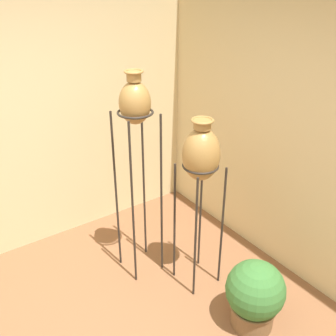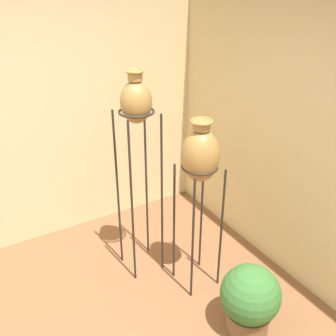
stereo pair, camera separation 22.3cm
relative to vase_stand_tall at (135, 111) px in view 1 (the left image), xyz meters
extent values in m
cylinder|color=#28231E|center=(-0.15, -0.15, -0.80)|extent=(0.02, 0.02, 1.58)
cylinder|color=#28231E|center=(0.15, -0.15, -0.80)|extent=(0.02, 0.02, 1.58)
cylinder|color=#28231E|center=(-0.15, 0.15, -0.80)|extent=(0.02, 0.02, 1.58)
cylinder|color=#28231E|center=(0.15, 0.15, -0.80)|extent=(0.02, 0.02, 1.58)
torus|color=#28231E|center=(0.00, 0.00, -0.01)|extent=(0.30, 0.30, 0.02)
ellipsoid|color=olive|center=(0.00, 0.00, 0.07)|extent=(0.26, 0.26, 0.35)
cylinder|color=olive|center=(0.00, 0.00, 0.28)|extent=(0.12, 0.12, 0.07)
torus|color=olive|center=(0.00, 0.00, 0.32)|extent=(0.15, 0.15, 0.02)
cylinder|color=#28231E|center=(0.18, -0.60, -1.00)|extent=(0.02, 0.02, 1.19)
cylinder|color=#28231E|center=(0.48, -0.60, -1.00)|extent=(0.02, 0.02, 1.19)
cylinder|color=#28231E|center=(0.18, -0.30, -1.00)|extent=(0.02, 0.02, 1.19)
cylinder|color=#28231E|center=(0.48, -0.30, -1.00)|extent=(0.02, 0.02, 1.19)
torus|color=#28231E|center=(0.33, -0.45, -0.40)|extent=(0.30, 0.30, 0.02)
ellipsoid|color=olive|center=(0.33, -0.45, -0.30)|extent=(0.31, 0.31, 0.44)
cylinder|color=olive|center=(0.33, -0.45, -0.05)|extent=(0.14, 0.14, 0.07)
torus|color=olive|center=(0.33, -0.45, -0.01)|extent=(0.18, 0.18, 0.02)
cylinder|color=brown|center=(0.37, -1.13, -1.50)|extent=(0.35, 0.35, 0.18)
torus|color=brown|center=(0.37, -1.13, -1.41)|extent=(0.38, 0.38, 0.02)
sphere|color=#387033|center=(0.37, -1.13, -1.23)|extent=(0.48, 0.48, 0.48)
camera|label=1|loc=(-1.52, -2.63, 1.02)|focal=42.00mm
camera|label=2|loc=(-1.34, -2.75, 1.02)|focal=42.00mm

